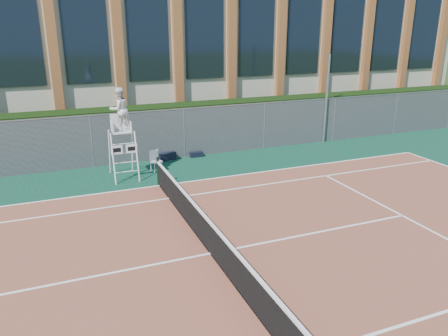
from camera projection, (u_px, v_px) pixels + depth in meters
name	position (u px, v px, depth m)	size (l,w,h in m)	color
ground	(211.00, 254.00, 11.39)	(120.00, 120.00, 0.00)	#233814
apron	(198.00, 238.00, 12.27)	(36.00, 20.00, 0.01)	#0B3125
tennis_court	(211.00, 254.00, 11.39)	(23.77, 10.97, 0.02)	brown
tennis_net	(210.00, 236.00, 11.23)	(0.10, 11.30, 1.10)	black
fence	(140.00, 137.00, 18.81)	(40.00, 0.06, 2.20)	#595E60
hedge	(135.00, 132.00, 19.87)	(40.00, 1.40, 2.20)	black
building	(106.00, 53.00, 25.94)	(45.00, 10.60, 8.22)	#BEB79E
steel_pole	(326.00, 99.00, 21.71)	(0.12, 0.12, 4.39)	#9EA0A5
umpire_chair	(120.00, 112.00, 16.44)	(0.99, 1.53, 3.55)	white
plastic_chair	(155.00, 159.00, 17.81)	(0.49, 0.49, 0.86)	silver
sports_bag_near	(167.00, 156.00, 19.31)	(0.80, 0.32, 0.34)	black
sports_bag_far	(196.00, 154.00, 19.82)	(0.58, 0.25, 0.23)	black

